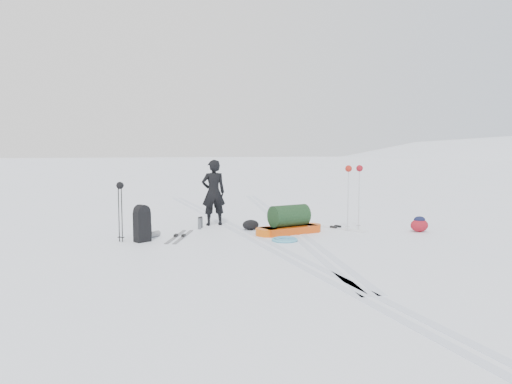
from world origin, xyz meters
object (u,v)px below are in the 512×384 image
pulk_sled (289,223)px  skier (213,193)px  ski_poles_black (120,193)px  expedition_rucksack (143,224)px

pulk_sled → skier: bearing=115.1°
pulk_sled → ski_poles_black: size_ratio=1.42×
skier → ski_poles_black: bearing=34.7°
skier → expedition_rucksack: bearing=42.2°
pulk_sled → expedition_rucksack: expedition_rucksack is taller
ski_poles_black → pulk_sled: bearing=-15.4°
skier → pulk_sled: bearing=128.6°
skier → ski_poles_black: size_ratio=1.32×
skier → expedition_rucksack: 2.59m
expedition_rucksack → ski_poles_black: 0.81m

